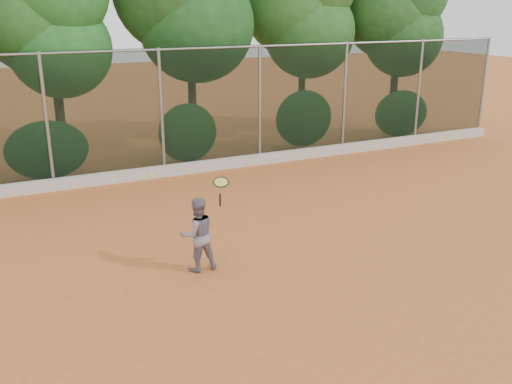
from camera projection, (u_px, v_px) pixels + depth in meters
name	position (u px, v px, depth m)	size (l,w,h in m)	color
ground	(280.00, 274.00, 10.20)	(80.00, 80.00, 0.00)	#C1662D
concrete_curb	(166.00, 171.00, 15.99)	(24.00, 0.20, 0.30)	beige
tennis_player	(198.00, 234.00, 10.16)	(0.67, 0.52, 1.38)	slate
chainlink_fence	(161.00, 109.00, 15.61)	(24.09, 0.09, 3.50)	black
foliage_backdrop	(118.00, 11.00, 16.28)	(23.70, 3.63, 7.55)	#412D19
tennis_racket	(221.00, 184.00, 9.92)	(0.36, 0.35, 0.56)	black
tennis_ball_in_flight	(151.00, 176.00, 9.67)	(0.07, 0.07, 0.07)	#DFF738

